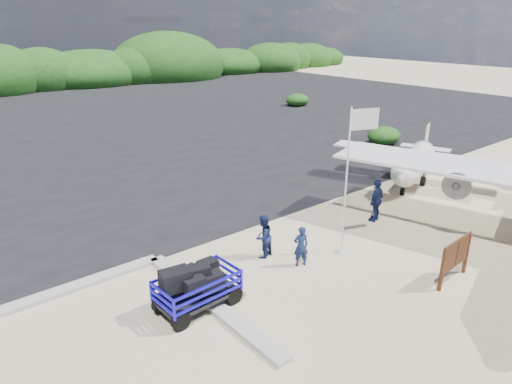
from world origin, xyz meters
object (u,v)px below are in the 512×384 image
flagpole (341,252)px  crew_c (376,200)px  baggage_cart (198,308)px  aircraft_large (280,111)px  signboard (451,281)px  crew_a (301,246)px  crew_b (263,237)px

flagpole → crew_c: 3.68m
baggage_cart → crew_c: crew_c is taller
aircraft_large → signboard: bearing=42.1°
crew_a → aircraft_large: bearing=-107.1°
crew_c → aircraft_large: size_ratio=0.10×
baggage_cart → flagpole: 6.12m
crew_a → crew_b: size_ratio=0.92×
signboard → aircraft_large: size_ratio=0.11×
crew_a → crew_c: bearing=-148.6°
crew_b → crew_c: (5.89, -0.61, 0.13)m
signboard → crew_b: (-3.82, 5.34, 0.82)m
crew_a → crew_b: (-0.62, 1.34, 0.06)m
signboard → aircraft_large: aircraft_large is taller
flagpole → crew_c: flagpole is taller
flagpole → crew_a: size_ratio=3.63×
crew_b → crew_c: 5.92m
baggage_cart → crew_b: 3.91m
signboard → crew_c: size_ratio=1.02×
crew_b → crew_a: bearing=100.6°
crew_c → flagpole: bearing=3.8°
baggage_cart → flagpole: (6.10, -0.40, 0.00)m
crew_a → crew_c: size_ratio=0.80×
baggage_cart → crew_a: (4.24, -0.11, 0.76)m
aircraft_large → crew_a: bearing=32.8°
crew_c → aircraft_large: 26.01m
crew_b → baggage_cart: bearing=4.5°
baggage_cart → crew_c: bearing=1.2°
crew_a → crew_c: 5.32m
baggage_cart → signboard: 8.50m
crew_c → baggage_cart: bearing=-9.2°
flagpole → crew_b: 3.09m
crew_a → crew_b: crew_b is taller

